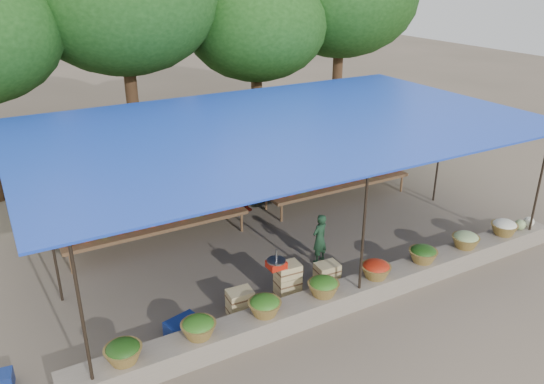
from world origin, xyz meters
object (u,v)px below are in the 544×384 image
vendor_seated (320,238)px  blue_crate_back (184,329)px  crate_counter (286,286)px  weighing_scale (276,263)px

vendor_seated → blue_crate_back: vendor_seated is taller
crate_counter → weighing_scale: size_ratio=6.44×
blue_crate_back → vendor_seated: bearing=2.0°
crate_counter → blue_crate_back: (-2.10, -0.11, -0.14)m
crate_counter → blue_crate_back: crate_counter is taller
crate_counter → vendor_seated: bearing=33.5°
vendor_seated → blue_crate_back: size_ratio=1.96×
crate_counter → vendor_seated: (1.34, 0.89, 0.24)m
weighing_scale → crate_counter: bearing=0.0°
crate_counter → weighing_scale: 0.59m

